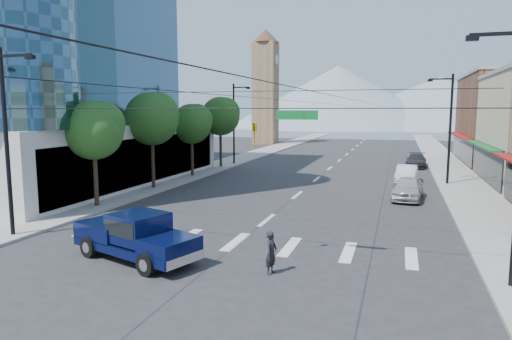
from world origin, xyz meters
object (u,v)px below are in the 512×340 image
Objects in this scene: pickup_truck at (135,235)px; parked_car_mid at (406,174)px; pedestrian at (271,253)px; parked_car_far at (416,161)px; parked_car_near at (408,188)px.

parked_car_mid is at bearing 85.13° from pickup_truck.
pickup_truck reaches higher than pedestrian.
parked_car_far is (12.01, 35.83, -0.31)m from pickup_truck.
parked_car_near is 0.94× the size of parked_car_far.
pickup_truck is 37.79m from parked_car_far.
pedestrian is at bearing -96.04° from parked_car_far.
parked_car_near reaches higher than parked_car_far.
pickup_truck reaches higher than parked_car_far.
pedestrian reaches higher than parked_car_far.
parked_car_mid is 11.46m from parked_car_far.
parked_car_mid is (0.00, 7.71, -0.06)m from parked_car_near.
pickup_truck is 19.95m from parked_car_near.
pickup_truck is 26.74m from parked_car_mid.
pedestrian is at bearing 19.99° from pickup_truck.
parked_car_far is (6.22, 35.74, -0.10)m from pedestrian.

